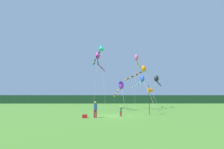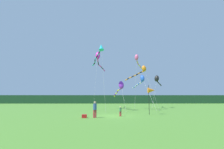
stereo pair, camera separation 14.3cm
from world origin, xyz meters
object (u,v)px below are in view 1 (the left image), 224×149
cooler_box (85,116)px  kite_cyan (100,50)px  kite_purple (120,87)px  kite_magenta (98,58)px  person_child (121,111)px  kite_orange (141,70)px  kite_black (157,79)px  banner_flag_pole (151,91)px  kite_rainbow (137,60)px  person_adult (95,109)px  kite_blue (141,80)px

cooler_box → kite_cyan: bearing=84.6°
kite_purple → kite_magenta: kite_magenta is taller
person_child → kite_orange: 14.00m
kite_purple → kite_magenta: (-4.11, 4.06, 5.95)m
kite_black → kite_purple: size_ratio=0.82×
person_child → kite_cyan: 12.89m
banner_flag_pole → kite_orange: (0.64, 9.52, 4.19)m
kite_cyan → kite_rainbow: bearing=40.3°
person_child → kite_magenta: (-3.53, 13.34, 9.32)m
person_adult → person_child: (2.78, 1.40, -0.32)m
person_adult → cooler_box: (-1.07, -0.15, -0.77)m
person_child → cooler_box: person_child is taller
kite_orange → banner_flag_pole: bearing=-93.8°
kite_blue → kite_purple: kite_blue is taller
kite_purple → kite_cyan: size_ratio=0.76×
person_adult → kite_purple: 11.61m
kite_blue → kite_cyan: (-7.13, -1.00, 4.93)m
cooler_box → kite_magenta: bearing=88.8°
person_child → kite_purple: (0.57, 9.29, 3.37)m
kite_black → kite_blue: 7.97m
kite_rainbow → person_adult: bearing=-114.6°
kite_magenta → cooler_box: bearing=-91.2°
person_child → cooler_box: bearing=-158.1°
kite_orange → kite_cyan: (-7.64, -3.21, 2.92)m
person_adult → kite_orange: bearing=59.7°
banner_flag_pole → kite_orange: size_ratio=0.46×
kite_magenta → kite_cyan: bearing=-83.3°
person_adult → kite_purple: bearing=72.6°
person_adult → kite_cyan: 13.29m
person_child → kite_orange: kite_orange is taller
kite_orange → kite_cyan: bearing=-157.2°
kite_purple → kite_rainbow: bearing=53.1°
person_adult → kite_cyan: size_ratio=0.15×
person_adult → kite_rainbow: kite_rainbow is taller
kite_orange → kite_blue: kite_orange is taller
kite_rainbow → kite_purple: size_ratio=1.30×
kite_black → kite_blue: kite_black is taller
kite_black → kite_cyan: kite_cyan is taller
person_adult → kite_black: (11.54, 17.12, 5.07)m
banner_flag_pole → kite_purple: (-3.51, 7.36, 0.99)m
cooler_box → kite_orange: (8.57, 12.99, 7.00)m
person_child → kite_rainbow: bearing=72.7°
person_child → kite_orange: bearing=67.6°
kite_black → person_adult: bearing=-124.0°
kite_black → kite_magenta: 13.11m
cooler_box → kite_orange: size_ratio=0.06×
kite_orange → cooler_box: bearing=-123.4°
kite_purple → cooler_box: bearing=-112.2°
kite_rainbow → kite_cyan: 9.80m
person_child → cooler_box: size_ratio=2.25×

